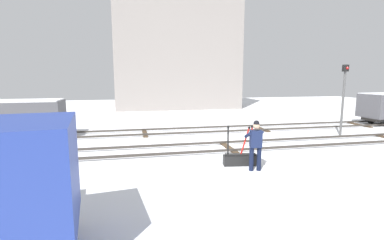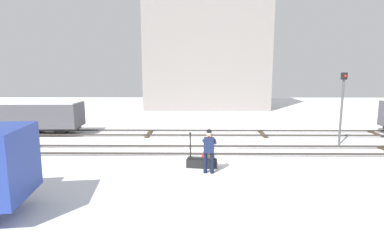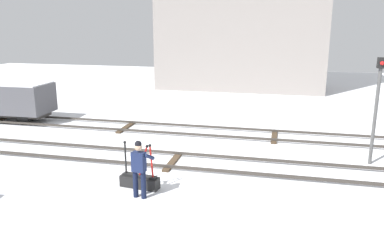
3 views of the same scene
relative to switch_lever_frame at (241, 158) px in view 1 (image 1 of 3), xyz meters
name	(u,v)px [view 1 (image 1 of 3)]	position (x,y,z in m)	size (l,w,h in m)	color
ground_plane	(229,149)	(0.39, 2.34, -0.25)	(60.00, 60.00, 0.00)	white
track_main_line	(229,146)	(0.39, 2.34, -0.14)	(44.00, 1.94, 0.18)	#38332D
track_siding_near	(206,130)	(0.39, 6.42, -0.14)	(44.00, 1.94, 0.18)	#38332D
switch_lever_frame	(241,158)	(0.00, 0.00, 0.00)	(1.28, 0.53, 1.45)	black
rail_worker	(256,142)	(0.26, -0.65, 0.73)	(0.60, 0.70, 1.73)	#111831
signal_post	(344,93)	(7.36, 3.86, 2.09)	(0.24, 0.32, 3.82)	#4C4C4C
apartment_building	(177,44)	(0.87, 20.09, 6.31)	(12.61, 5.70, 13.09)	gray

